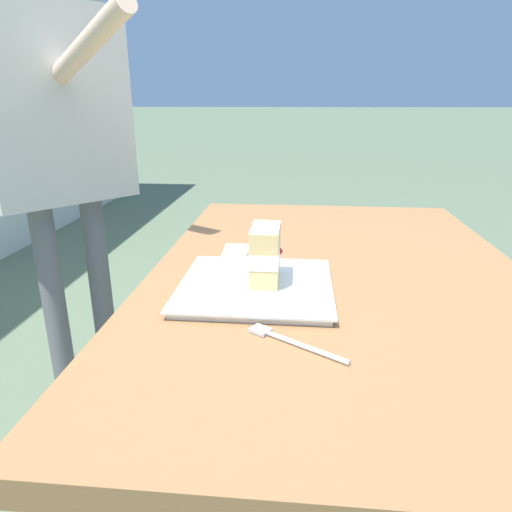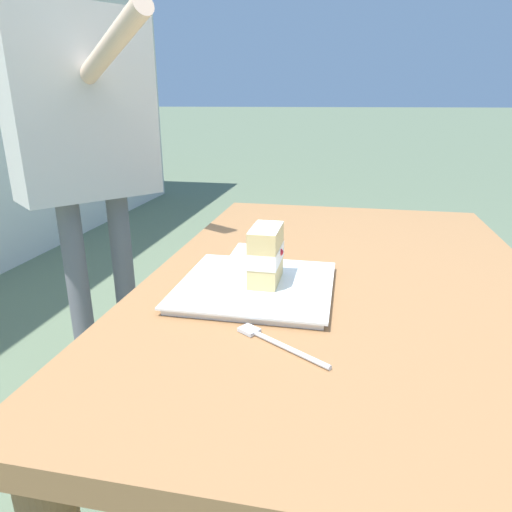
% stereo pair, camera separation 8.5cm
% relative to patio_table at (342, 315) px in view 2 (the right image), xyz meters
% --- Properties ---
extents(patio_table, '(1.25, 0.80, 0.70)m').
position_rel_patio_table_xyz_m(patio_table, '(0.00, 0.00, 0.00)').
color(patio_table, olive).
rests_on(patio_table, ground).
extents(dessert_plate, '(0.29, 0.29, 0.02)m').
position_rel_patio_table_xyz_m(dessert_plate, '(-0.14, 0.17, 0.11)').
color(dessert_plate, white).
rests_on(dessert_plate, patio_table).
extents(cake_slice, '(0.10, 0.07, 0.11)m').
position_rel_patio_table_xyz_m(cake_slice, '(-0.13, 0.15, 0.18)').
color(cake_slice, '#E0C17A').
rests_on(cake_slice, dessert_plate).
extents(dessert_fork, '(0.11, 0.15, 0.01)m').
position_rel_patio_table_xyz_m(dessert_fork, '(-0.34, 0.10, 0.11)').
color(dessert_fork, silver).
rests_on(dessert_fork, patio_table).
extents(paper_napkin, '(0.14, 0.11, 0.00)m').
position_rel_patio_table_xyz_m(paper_napkin, '(0.08, 0.22, 0.11)').
color(paper_napkin, silver).
rests_on(paper_napkin, patio_table).
extents(diner_person, '(0.51, 0.56, 1.51)m').
position_rel_patio_table_xyz_m(diner_person, '(0.35, 0.79, 0.41)').
color(diner_person, slate).
rests_on(diner_person, ground).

